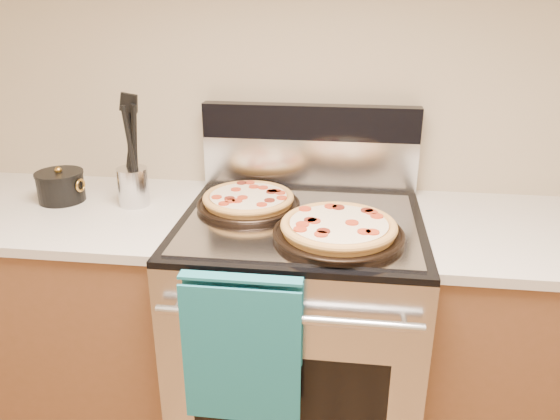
# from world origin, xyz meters

# --- Properties ---
(wall_back) EXTENTS (4.00, 0.00, 4.00)m
(wall_back) POSITION_xyz_m (0.00, 2.00, 1.35)
(wall_back) COLOR tan
(wall_back) RESTS_ON ground
(range_body) EXTENTS (0.76, 0.68, 0.90)m
(range_body) POSITION_xyz_m (0.00, 1.65, 0.45)
(range_body) COLOR #B7B7BC
(range_body) RESTS_ON ground
(oven_window) EXTENTS (0.56, 0.01, 0.40)m
(oven_window) POSITION_xyz_m (0.00, 1.31, 0.45)
(oven_window) COLOR black
(oven_window) RESTS_ON range_body
(cooktop) EXTENTS (0.76, 0.68, 0.02)m
(cooktop) POSITION_xyz_m (0.00, 1.65, 0.91)
(cooktop) COLOR black
(cooktop) RESTS_ON range_body
(backsplash_lower) EXTENTS (0.76, 0.06, 0.18)m
(backsplash_lower) POSITION_xyz_m (0.00, 1.96, 1.01)
(backsplash_lower) COLOR silver
(backsplash_lower) RESTS_ON cooktop
(backsplash_upper) EXTENTS (0.76, 0.06, 0.12)m
(backsplash_upper) POSITION_xyz_m (0.00, 1.96, 1.16)
(backsplash_upper) COLOR black
(backsplash_upper) RESTS_ON backsplash_lower
(oven_handle) EXTENTS (0.70, 0.03, 0.03)m
(oven_handle) POSITION_xyz_m (0.00, 1.27, 0.80)
(oven_handle) COLOR silver
(oven_handle) RESTS_ON range_body
(dish_towel) EXTENTS (0.32, 0.05, 0.42)m
(dish_towel) POSITION_xyz_m (-0.12, 1.27, 0.70)
(dish_towel) COLOR navy
(dish_towel) RESTS_ON oven_handle
(foil_sheet) EXTENTS (0.70, 0.55, 0.01)m
(foil_sheet) POSITION_xyz_m (0.00, 1.62, 0.92)
(foil_sheet) COLOR gray
(foil_sheet) RESTS_ON cooktop
(cabinet_left) EXTENTS (1.00, 0.62, 0.88)m
(cabinet_left) POSITION_xyz_m (-0.88, 1.68, 0.44)
(cabinet_left) COLOR brown
(cabinet_left) RESTS_ON ground
(countertop_left) EXTENTS (1.02, 0.64, 0.03)m
(countertop_left) POSITION_xyz_m (-0.88, 1.68, 0.90)
(countertop_left) COLOR beige
(countertop_left) RESTS_ON cabinet_left
(pepperoni_pizza_back) EXTENTS (0.36, 0.36, 0.04)m
(pepperoni_pizza_back) POSITION_xyz_m (-0.18, 1.72, 0.95)
(pepperoni_pizza_back) COLOR #BD8039
(pepperoni_pizza_back) RESTS_ON foil_sheet
(pepperoni_pizza_front) EXTENTS (0.45, 0.45, 0.05)m
(pepperoni_pizza_front) POSITION_xyz_m (0.12, 1.52, 0.95)
(pepperoni_pizza_front) COLOR #BD8039
(pepperoni_pizza_front) RESTS_ON foil_sheet
(utensil_crock) EXTENTS (0.12, 0.12, 0.13)m
(utensil_crock) POSITION_xyz_m (-0.58, 1.73, 0.97)
(utensil_crock) COLOR silver
(utensil_crock) RESTS_ON countertop_left
(saucepan) EXTENTS (0.18, 0.18, 0.09)m
(saucepan) POSITION_xyz_m (-0.84, 1.74, 0.96)
(saucepan) COLOR black
(saucepan) RESTS_ON countertop_left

